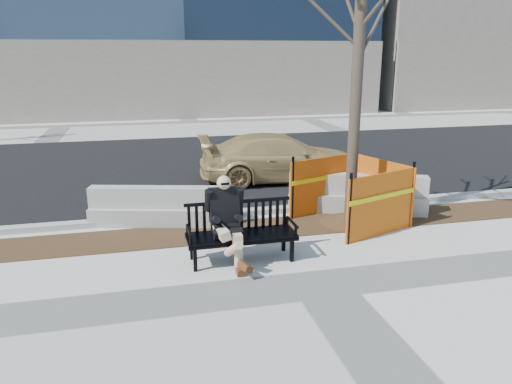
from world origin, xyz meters
TOP-DOWN VIEW (x-y plane):
  - ground at (0.00, 0.00)m, footprint 120.00×120.00m
  - mulch_strip at (0.00, 2.60)m, footprint 40.00×1.20m
  - asphalt_street at (0.00, 8.80)m, footprint 60.00×10.40m
  - curb at (0.00, 3.55)m, footprint 60.00×0.25m
  - bench at (-1.01, 1.17)m, footprint 1.91×0.69m
  - seated_man at (-1.27, 1.22)m, footprint 0.65×1.08m
  - tree_fence at (1.59, 2.53)m, footprint 3.52×3.52m
  - sedan at (1.16, 6.29)m, footprint 4.55×2.09m
  - jersey_barrier_left at (-2.30, 3.39)m, footprint 2.88×1.26m
  - jersey_barrier_right at (2.06, 3.22)m, footprint 3.03×1.69m

SIDE VIEW (x-z plane):
  - ground at x=0.00m, z-range 0.00..0.00m
  - bench at x=-1.01m, z-range -0.51..0.51m
  - seated_man at x=-1.27m, z-range -0.75..0.75m
  - tree_fence at x=1.59m, z-range -3.43..3.43m
  - sedan at x=1.16m, z-range -0.64..0.64m
  - jersey_barrier_left at x=-2.30m, z-range -0.41..0.41m
  - jersey_barrier_right at x=2.06m, z-range -0.43..0.43m
  - asphalt_street at x=0.00m, z-range 0.00..0.01m
  - mulch_strip at x=0.00m, z-range -0.01..0.01m
  - curb at x=0.00m, z-range 0.00..0.12m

